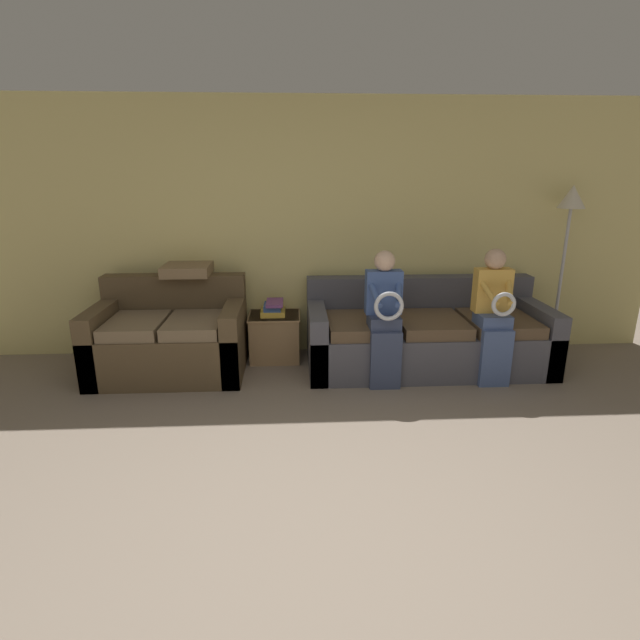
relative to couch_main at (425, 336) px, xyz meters
name	(u,v)px	position (x,y,z in m)	size (l,w,h in m)	color
ground_plane	(336,579)	(-1.10, -2.67, -0.30)	(14.00, 14.00, 0.00)	gray
wall_back	(311,230)	(-1.10, 0.53, 0.98)	(7.22, 0.06, 2.55)	#DBCC7F
couch_main	(425,336)	(0.00, 0.00, 0.00)	(2.30, 0.97, 0.82)	#4C4C56
couch_side	(171,339)	(-2.46, -0.03, 0.02)	(1.38, 0.92, 0.88)	brown
child_left_seated	(385,313)	(-0.49, -0.40, 0.36)	(0.32, 0.38, 1.19)	#384260
child_right_seated	(494,311)	(0.49, -0.40, 0.36)	(0.33, 0.38, 1.20)	#475B8E
side_shelf	(275,336)	(-1.48, 0.25, -0.06)	(0.51, 0.46, 0.47)	#9E7A51
book_stack	(273,308)	(-1.49, 0.25, 0.23)	(0.24, 0.31, 0.14)	gold
floor_lamp	(569,219)	(1.44, 0.27, 1.10)	(0.26, 0.26, 1.72)	#2D2B28
throw_pillow	(187,270)	(-2.32, 0.29, 0.63)	(0.45, 0.45, 0.10)	#846B4C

